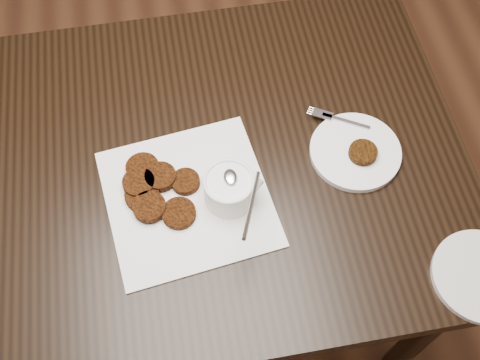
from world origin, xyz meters
name	(u,v)px	position (x,y,z in m)	size (l,w,h in m)	color
floor	(207,297)	(0.00, 0.00, 0.00)	(4.00, 4.00, 0.00)	brown
table	(170,239)	(-0.07, 0.05, 0.38)	(1.35, 0.87, 0.75)	black
napkin	(188,198)	(-0.01, -0.04, 0.75)	(0.33, 0.33, 0.00)	white
sauce_ramekin	(229,180)	(0.08, -0.05, 0.82)	(0.14, 0.14, 0.14)	white
patty_cluster	(154,190)	(-0.07, -0.01, 0.77)	(0.23, 0.23, 0.02)	#55280B
plate_with_patty	(356,150)	(0.36, 0.01, 0.76)	(0.20, 0.20, 0.03)	white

